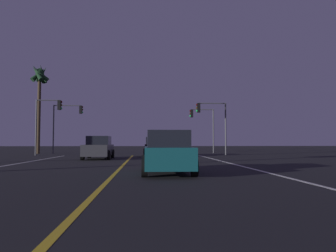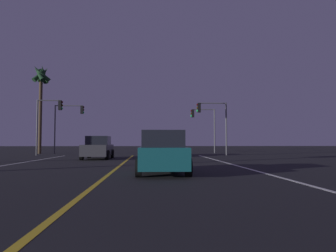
{
  "view_description": "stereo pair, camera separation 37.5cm",
  "coord_description": "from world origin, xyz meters",
  "views": [
    {
      "loc": [
        1.21,
        0.52,
        1.25
      ],
      "look_at": [
        3.15,
        27.75,
        2.65
      ],
      "focal_mm": 33.61,
      "sensor_mm": 36.0,
      "label": 1
    },
    {
      "loc": [
        1.59,
        0.52,
        1.25
      ],
      "look_at": [
        3.15,
        27.75,
        2.65
      ],
      "focal_mm": 33.61,
      "sensor_mm": 36.0,
      "label": 2
    }
  ],
  "objects": [
    {
      "name": "lane_edge_right",
      "position": [
        6.21,
        11.96,
        0.0
      ],
      "size": [
        0.16,
        35.91,
        0.01
      ],
      "primitive_type": "cube",
      "color": "silver",
      "rests_on": "ground"
    },
    {
      "name": "lane_center_divider",
      "position": [
        0.0,
        11.96,
        0.0
      ],
      "size": [
        0.16,
        35.91,
        0.01
      ],
      "primitive_type": "cube",
      "color": "gold",
      "rests_on": "ground"
    },
    {
      "name": "car_lead_same_lane",
      "position": [
        2.08,
        13.13,
        0.82
      ],
      "size": [
        2.02,
        4.3,
        1.7
      ],
      "rotation": [
        0.0,
        0.0,
        1.57
      ],
      "color": "black",
      "rests_on": "ground"
    },
    {
      "name": "car_ahead_far",
      "position": [
        2.04,
        28.67,
        0.82
      ],
      "size": [
        2.02,
        4.3,
        1.7
      ],
      "rotation": [
        0.0,
        0.0,
        1.57
      ],
      "color": "black",
      "rests_on": "ground"
    },
    {
      "name": "car_oncoming",
      "position": [
        -2.27,
        24.23,
        0.82
      ],
      "size": [
        2.02,
        4.3,
        1.7
      ],
      "rotation": [
        0.0,
        0.0,
        -1.57
      ],
      "color": "black",
      "rests_on": "ground"
    },
    {
      "name": "traffic_light_near_right",
      "position": [
        7.52,
        30.41,
        3.77
      ],
      "size": [
        2.96,
        0.36,
        5.06
      ],
      "rotation": [
        0.0,
        0.0,
        3.14
      ],
      "color": "#4C4C51",
      "rests_on": "ground"
    },
    {
      "name": "traffic_light_near_left",
      "position": [
        -7.83,
        30.41,
        3.85
      ],
      "size": [
        2.41,
        0.36,
        5.21
      ],
      "color": "#4C4C51",
      "rests_on": "ground"
    },
    {
      "name": "traffic_light_far_right",
      "position": [
        7.6,
        35.91,
        3.74
      ],
      "size": [
        2.81,
        0.36,
        5.02
      ],
      "rotation": [
        0.0,
        0.0,
        3.14
      ],
      "color": "#4C4C51",
      "rests_on": "ground"
    },
    {
      "name": "traffic_light_far_left",
      "position": [
        -7.4,
        35.91,
        3.99
      ],
      "size": [
        3.26,
        0.36,
        5.36
      ],
      "color": "#4C4C51",
      "rests_on": "ground"
    },
    {
      "name": "palm_tree_left_far",
      "position": [
        -10.27,
        35.15,
        7.73
      ],
      "size": [
        2.29,
        2.11,
        9.67
      ],
      "color": "#473826",
      "rests_on": "ground"
    }
  ]
}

